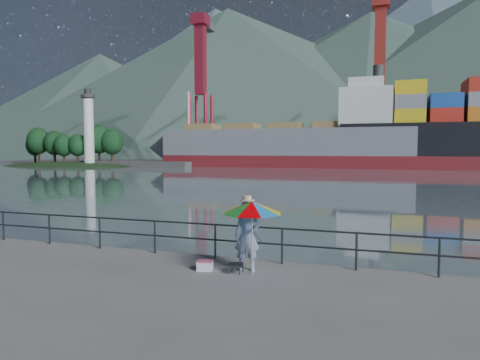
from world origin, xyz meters
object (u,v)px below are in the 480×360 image
Objects in this scene: fisherman at (247,236)px; cooler_bag at (205,266)px; beach_umbrella at (252,208)px; bulk_carrier at (293,144)px.

fisherman reaches higher than cooler_bag.
fisherman is 1.38m from cooler_bag.
cooler_bag is at bearing -178.86° from beach_umbrella.
fisherman is 4.65× the size of cooler_bag.
cooler_bag is (-1.30, -0.03, -1.61)m from beach_umbrella.
bulk_carrier reaches higher than fisherman.
cooler_bag is at bearing -80.75° from bulk_carrier.
beach_umbrella is (0.22, -0.30, 0.81)m from fisherman.
beach_umbrella is 0.04× the size of bulk_carrier.
fisherman is 0.89m from beach_umbrella.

